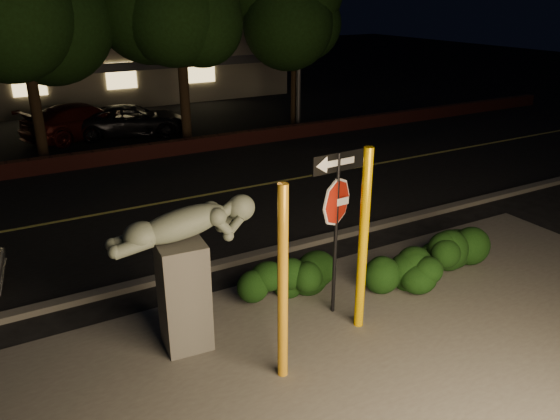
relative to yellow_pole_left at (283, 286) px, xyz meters
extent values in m
plane|color=black|center=(1.04, 10.67, -1.48)|extent=(90.00, 90.00, 0.00)
cube|color=#4C4944|center=(1.04, -0.33, -1.47)|extent=(14.00, 6.00, 0.02)
cube|color=black|center=(1.04, 7.67, -1.48)|extent=(80.00, 8.00, 0.01)
cube|color=#B7AF49|center=(1.04, 7.67, -1.47)|extent=(80.00, 0.12, 0.00)
cube|color=#4C4944|center=(1.04, 3.57, -1.42)|extent=(80.00, 0.25, 0.12)
cube|color=#3F1714|center=(1.04, 11.97, -1.23)|extent=(40.00, 0.35, 0.50)
cube|color=black|center=(1.04, 17.67, -1.48)|extent=(40.00, 12.00, 0.01)
cube|color=#6A5F55|center=(1.04, 25.67, 0.52)|extent=(22.00, 10.00, 4.00)
cube|color=#333338|center=(1.04, 20.57, 0.52)|extent=(22.00, 0.20, 0.40)
cube|color=#FFD87F|center=(-0.96, 20.62, 0.12)|extent=(1.40, 0.08, 1.20)
cube|color=#FFD87F|center=(3.04, 20.62, 0.12)|extent=(1.40, 0.08, 1.20)
cube|color=#FFD87F|center=(7.04, 20.62, 0.12)|extent=(1.40, 0.08, 1.20)
cylinder|color=black|center=(-1.46, 13.87, 0.64)|extent=(0.36, 0.36, 4.25)
cylinder|color=black|center=(3.54, 13.47, 0.52)|extent=(0.36, 0.36, 4.00)
cylinder|color=black|center=(8.54, 13.97, 0.47)|extent=(0.36, 0.36, 3.90)
cylinder|color=gold|center=(0.00, 0.00, 0.00)|extent=(0.15, 0.15, 2.97)
cylinder|color=#FABB00|center=(1.74, 0.49, 0.07)|extent=(0.15, 0.15, 3.10)
cylinder|color=black|center=(1.61, 1.05, -0.04)|extent=(0.06, 0.06, 2.89)
cube|color=white|center=(1.61, 1.05, 0.58)|extent=(0.43, 0.06, 0.12)
cube|color=black|center=(1.61, 1.05, 1.25)|extent=(0.98, 0.08, 0.31)
cube|color=white|center=(1.61, 1.05, 1.25)|extent=(0.62, 0.06, 0.12)
cube|color=#4C4944|center=(-0.95, 1.39, -0.59)|extent=(0.75, 0.75, 1.79)
sphere|color=slate|center=(0.02, 1.31, 0.70)|extent=(0.42, 0.42, 0.42)
ellipsoid|color=black|center=(1.12, 1.84, -0.98)|extent=(2.08, 1.29, 1.00)
ellipsoid|color=black|center=(3.29, 0.98, -0.98)|extent=(1.75, 1.39, 1.01)
ellipsoid|color=black|center=(4.69, 1.31, -1.01)|extent=(1.56, 1.24, 0.94)
cylinder|color=#454549|center=(8.44, 13.53, 3.05)|extent=(0.18, 0.18, 9.07)
imported|color=#3C0D0A|center=(0.31, 15.93, -0.82)|extent=(4.94, 3.20, 1.33)
imported|color=black|center=(2.06, 15.40, -0.89)|extent=(4.62, 3.01, 1.18)
camera|label=1|loc=(-3.24, -5.67, 3.73)|focal=35.00mm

